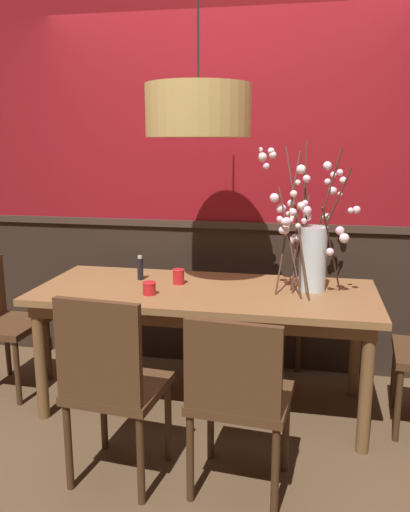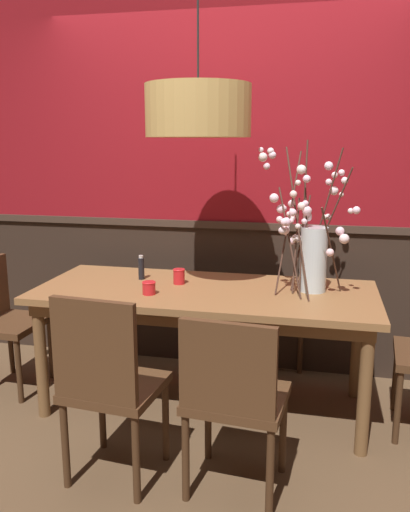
{
  "view_description": "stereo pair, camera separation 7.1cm",
  "coord_description": "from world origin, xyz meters",
  "px_view_note": "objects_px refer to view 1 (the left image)",
  "views": [
    {
      "loc": [
        0.59,
        -2.98,
        1.63
      ],
      "look_at": [
        0.0,
        0.0,
        0.97
      ],
      "focal_mm": 36.71,
      "sensor_mm": 36.0,
      "label": 1
    },
    {
      "loc": [
        0.66,
        -2.97,
        1.63
      ],
      "look_at": [
        0.0,
        0.0,
        0.97
      ],
      "focal_mm": 36.71,
      "sensor_mm": 36.0,
      "label": 2
    }
  ],
  "objects_px": {
    "chair_far_side_right": "(272,293)",
    "pendant_lamp": "(198,111)",
    "condiment_bottle": "(140,268)",
    "chair_head_west_end": "(0,317)",
    "candle_holder_nearer_center": "(179,276)",
    "vase_with_blossoms": "(310,246)",
    "candle_holder_nearer_edge": "(149,288)",
    "dining_table": "(205,302)",
    "chair_near_side_left": "(111,381)",
    "chair_near_side_right": "(238,394)"
  },
  "relations": [
    {
      "from": "chair_near_side_right",
      "to": "vase_with_blossoms",
      "type": "relative_size",
      "value": 1.02
    },
    {
      "from": "vase_with_blossoms",
      "to": "pendant_lamp",
      "type": "height_order",
      "value": "pendant_lamp"
    },
    {
      "from": "dining_table",
      "to": "vase_with_blossoms",
      "type": "distance_m",
      "value": 0.71
    },
    {
      "from": "condiment_bottle",
      "to": "candle_holder_nearer_center",
      "type": "bearing_deg",
      "value": -11.82
    },
    {
      "from": "chair_near_side_right",
      "to": "candle_holder_nearer_center",
      "type": "distance_m",
      "value": 1.06
    },
    {
      "from": "chair_head_west_end",
      "to": "candle_holder_nearer_center",
      "type": "relative_size",
      "value": 9.19
    },
    {
      "from": "chair_far_side_right",
      "to": "candle_holder_nearer_edge",
      "type": "bearing_deg",
      "value": -121.86
    },
    {
      "from": "chair_near_side_right",
      "to": "chair_near_side_left",
      "type": "distance_m",
      "value": 0.6
    },
    {
      "from": "condiment_bottle",
      "to": "pendant_lamp",
      "type": "bearing_deg",
      "value": -21.54
    },
    {
      "from": "chair_far_side_right",
      "to": "vase_with_blossoms",
      "type": "xyz_separation_m",
      "value": [
        0.27,
        -0.75,
        0.52
      ]
    },
    {
      "from": "vase_with_blossoms",
      "to": "dining_table",
      "type": "bearing_deg",
      "value": -170.41
    },
    {
      "from": "chair_head_west_end",
      "to": "candle_holder_nearer_edge",
      "type": "relative_size",
      "value": 10.83
    },
    {
      "from": "dining_table",
      "to": "condiment_bottle",
      "type": "height_order",
      "value": "condiment_bottle"
    },
    {
      "from": "candle_holder_nearer_edge",
      "to": "chair_far_side_right",
      "type": "bearing_deg",
      "value": 58.14
    },
    {
      "from": "vase_with_blossoms",
      "to": "condiment_bottle",
      "type": "relative_size",
      "value": 5.58
    },
    {
      "from": "candle_holder_nearer_edge",
      "to": "chair_head_west_end",
      "type": "bearing_deg",
      "value": 171.89
    },
    {
      "from": "dining_table",
      "to": "pendant_lamp",
      "type": "height_order",
      "value": "pendant_lamp"
    },
    {
      "from": "dining_table",
      "to": "chair_head_west_end",
      "type": "relative_size",
      "value": 2.32
    },
    {
      "from": "candle_holder_nearer_edge",
      "to": "candle_holder_nearer_center",
      "type": "bearing_deg",
      "value": 67.09
    },
    {
      "from": "dining_table",
      "to": "vase_with_blossoms",
      "type": "relative_size",
      "value": 2.31
    },
    {
      "from": "chair_near_side_right",
      "to": "chair_head_west_end",
      "type": "relative_size",
      "value": 1.02
    },
    {
      "from": "dining_table",
      "to": "chair_head_west_end",
      "type": "xyz_separation_m",
      "value": [
        -1.38,
        -0.02,
        -0.18
      ]
    },
    {
      "from": "dining_table",
      "to": "chair_near_side_left",
      "type": "bearing_deg",
      "value": -108.46
    },
    {
      "from": "dining_table",
      "to": "vase_with_blossoms",
      "type": "xyz_separation_m",
      "value": [
        0.61,
        0.1,
        0.35
      ]
    },
    {
      "from": "chair_head_west_end",
      "to": "dining_table",
      "type": "bearing_deg",
      "value": 1.02
    },
    {
      "from": "chair_near_side_left",
      "to": "vase_with_blossoms",
      "type": "xyz_separation_m",
      "value": [
        0.89,
        0.95,
        0.49
      ]
    },
    {
      "from": "chair_near_side_right",
      "to": "dining_table",
      "type": "bearing_deg",
      "value": 111.16
    },
    {
      "from": "dining_table",
      "to": "candle_holder_nearer_center",
      "type": "height_order",
      "value": "candle_holder_nearer_center"
    },
    {
      "from": "dining_table",
      "to": "candle_holder_nearer_edge",
      "type": "relative_size",
      "value": 25.16
    },
    {
      "from": "chair_near_side_left",
      "to": "vase_with_blossoms",
      "type": "height_order",
      "value": "vase_with_blossoms"
    },
    {
      "from": "chair_head_west_end",
      "to": "condiment_bottle",
      "type": "distance_m",
      "value": 1.0
    },
    {
      "from": "chair_far_side_right",
      "to": "chair_near_side_left",
      "type": "distance_m",
      "value": 1.81
    },
    {
      "from": "vase_with_blossoms",
      "to": "candle_holder_nearer_center",
      "type": "bearing_deg",
      "value": -178.37
    },
    {
      "from": "pendant_lamp",
      "to": "candle_holder_nearer_center",
      "type": "bearing_deg",
      "value": 144.23
    },
    {
      "from": "condiment_bottle",
      "to": "chair_near_side_right",
      "type": "bearing_deg",
      "value": -51.03
    },
    {
      "from": "chair_far_side_right",
      "to": "candle_holder_nearer_center",
      "type": "bearing_deg",
      "value": -124.55
    },
    {
      "from": "dining_table",
      "to": "chair_near_side_right",
      "type": "distance_m",
      "value": 0.88
    },
    {
      "from": "dining_table",
      "to": "pendant_lamp",
      "type": "bearing_deg",
      "value": -138.75
    },
    {
      "from": "pendant_lamp",
      "to": "condiment_bottle",
      "type": "bearing_deg",
      "value": 158.46
    },
    {
      "from": "vase_with_blossoms",
      "to": "candle_holder_nearer_edge",
      "type": "relative_size",
      "value": 10.87
    },
    {
      "from": "vase_with_blossoms",
      "to": "chair_far_side_right",
      "type": "bearing_deg",
      "value": 109.58
    },
    {
      "from": "chair_near_side_left",
      "to": "candle_holder_nearer_center",
      "type": "relative_size",
      "value": 10.11
    },
    {
      "from": "dining_table",
      "to": "candle_holder_nearer_edge",
      "type": "distance_m",
      "value": 0.37
    },
    {
      "from": "chair_head_west_end",
      "to": "candle_holder_nearer_edge",
      "type": "distance_m",
      "value": 1.14
    },
    {
      "from": "chair_far_side_right",
      "to": "pendant_lamp",
      "type": "height_order",
      "value": "pendant_lamp"
    },
    {
      "from": "dining_table",
      "to": "chair_near_side_left",
      "type": "distance_m",
      "value": 0.9
    },
    {
      "from": "chair_head_west_end",
      "to": "candle_holder_nearer_center",
      "type": "distance_m",
      "value": 1.24
    },
    {
      "from": "chair_far_side_right",
      "to": "chair_near_side_right",
      "type": "bearing_deg",
      "value": -91.14
    },
    {
      "from": "dining_table",
      "to": "candle_holder_nearer_center",
      "type": "bearing_deg",
      "value": 156.34
    },
    {
      "from": "chair_near_side_left",
      "to": "candle_holder_nearer_center",
      "type": "xyz_separation_m",
      "value": [
        0.1,
        0.92,
        0.27
      ]
    }
  ]
}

